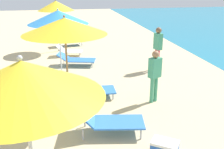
{
  "coord_description": "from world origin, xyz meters",
  "views": [
    {
      "loc": [
        -0.09,
        4.55,
        3.48
      ],
      "look_at": [
        1.06,
        10.56,
        1.31
      ],
      "focal_mm": 42.43,
      "sensor_mm": 36.0,
      "label": 1
    }
  ],
  "objects": [
    {
      "name": "umbrella_fifth",
      "position": [
        -0.19,
        14.43,
        2.25
      ],
      "size": [
        2.21,
        2.21,
        2.56
      ],
      "color": "silver",
      "rests_on": "ground"
    },
    {
      "name": "umbrella_farthest",
      "position": [
        -0.31,
        18.37,
        2.32
      ],
      "size": [
        1.8,
        1.8,
        2.62
      ],
      "color": "#4C4C51",
      "rests_on": "ground"
    },
    {
      "name": "umbrella_third",
      "position": [
        -0.56,
        7.47,
        2.43
      ],
      "size": [
        1.88,
        1.88,
        2.72
      ],
      "color": "silver",
      "rests_on": "ground"
    },
    {
      "name": "lounger_farthest_shoreside",
      "position": [
        0.29,
        19.47,
        0.31
      ],
      "size": [
        1.51,
        0.89,
        0.65
      ],
      "rotation": [
        0.0,
        0.0,
        0.19
      ],
      "color": "blue",
      "rests_on": "ground"
    },
    {
      "name": "person_walking_mid",
      "position": [
        3.68,
        14.44,
        1.08
      ],
      "size": [
        0.29,
        0.4,
        1.76
      ],
      "rotation": [
        0.0,
        0.0,
        0.2
      ],
      "color": "#D8334C",
      "rests_on": "ground"
    },
    {
      "name": "lounger_fifth_shoreside",
      "position": [
        0.44,
        15.67,
        0.29
      ],
      "size": [
        1.72,
        1.03,
        0.57
      ],
      "rotation": [
        0.0,
        0.0,
        -0.24
      ],
      "color": "blue",
      "rests_on": "ground"
    },
    {
      "name": "cooler_box",
      "position": [
        1.84,
        8.89,
        0.2
      ],
      "size": [
        0.65,
        0.61,
        0.39
      ],
      "color": "#2659B2",
      "rests_on": "ground"
    },
    {
      "name": "lounger_farthest_inland",
      "position": [
        0.2,
        17.29,
        0.28
      ],
      "size": [
        1.3,
        0.84,
        0.57
      ],
      "rotation": [
        0.0,
        0.0,
        -0.19
      ],
      "color": "white",
      "rests_on": "ground"
    },
    {
      "name": "umbrella_fourth",
      "position": [
        -0.01,
        11.06,
        2.45
      ],
      "size": [
        2.08,
        2.08,
        2.71
      ],
      "color": "olive",
      "rests_on": "ground"
    },
    {
      "name": "lounger_fourth_shoreside",
      "position": [
        0.65,
        12.21,
        0.26
      ],
      "size": [
        1.59,
        0.74,
        0.51
      ],
      "rotation": [
        0.0,
        0.0,
        -0.04
      ],
      "color": "blue",
      "rests_on": "ground"
    },
    {
      "name": "lounger_fourth_inland",
      "position": [
        0.9,
        10.05,
        0.34
      ],
      "size": [
        1.64,
        0.94,
        0.69
      ],
      "rotation": [
        0.0,
        0.0,
        -0.17
      ],
      "color": "blue",
      "rests_on": "ground"
    },
    {
      "name": "person_walking_far",
      "position": [
        2.53,
        11.54,
        0.96
      ],
      "size": [
        0.42,
        0.36,
        1.6
      ],
      "rotation": [
        0.0,
        0.0,
        5.2
      ],
      "color": "#3F9972",
      "rests_on": "ground"
    }
  ]
}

